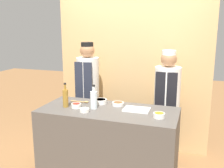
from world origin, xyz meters
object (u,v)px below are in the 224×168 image
(cutting_board, at_px, (137,109))
(chef_right, at_px, (167,103))
(chef_left, at_px, (88,92))
(sauce_bowl_purple, at_px, (84,110))
(sauce_bowl_orange, at_px, (159,115))
(wooden_spoon, at_px, (82,102))
(bottle_vinegar, at_px, (65,98))
(sauce_bowl_red, at_px, (76,105))
(sauce_bowl_white, at_px, (101,101))
(sauce_bowl_brown, at_px, (118,104))
(bottle_clear, at_px, (94,99))

(cutting_board, relative_size, chef_right, 0.19)
(cutting_board, relative_size, chef_left, 0.18)
(sauce_bowl_purple, distance_m, chef_left, 1.02)
(sauce_bowl_orange, relative_size, wooden_spoon, 0.49)
(sauce_bowl_orange, bearing_deg, bottle_vinegar, 178.88)
(chef_right, bearing_deg, sauce_bowl_red, -139.91)
(sauce_bowl_white, distance_m, sauce_bowl_brown, 0.24)
(sauce_bowl_brown, xyz_separation_m, chef_left, (-0.66, 0.59, -0.05))
(sauce_bowl_orange, xyz_separation_m, wooden_spoon, (-1.03, 0.26, -0.02))
(sauce_bowl_brown, xyz_separation_m, sauce_bowl_purple, (-0.30, -0.36, -0.00))
(chef_right, bearing_deg, sauce_bowl_white, -143.37)
(sauce_bowl_brown, height_order, chef_right, chef_right)
(sauce_bowl_orange, height_order, sauce_bowl_purple, sauce_bowl_orange)
(chef_left, bearing_deg, wooden_spoon, -73.28)
(sauce_bowl_red, relative_size, chef_right, 0.07)
(bottle_clear, relative_size, chef_left, 0.17)
(sauce_bowl_brown, height_order, bottle_clear, bottle_clear)
(sauce_bowl_orange, bearing_deg, chef_left, 144.48)
(chef_right, bearing_deg, wooden_spoon, -148.84)
(bottle_clear, relative_size, chef_right, 0.18)
(sauce_bowl_white, height_order, sauce_bowl_brown, sauce_bowl_white)
(wooden_spoon, bearing_deg, cutting_board, -6.70)
(cutting_board, distance_m, bottle_clear, 0.53)
(sauce_bowl_brown, xyz_separation_m, chef_right, (0.53, 0.59, -0.11))
(cutting_board, xyz_separation_m, wooden_spoon, (-0.74, 0.09, 0.00))
(sauce_bowl_orange, xyz_separation_m, bottle_vinegar, (-1.14, 0.02, 0.09))
(chef_left, xyz_separation_m, chef_right, (1.20, 0.00, -0.05))
(chef_left, bearing_deg, sauce_bowl_brown, -41.58)
(bottle_vinegar, xyz_separation_m, bottle_clear, (0.35, 0.05, -0.00))
(cutting_board, relative_size, wooden_spoon, 1.20)
(sauce_bowl_red, bearing_deg, sauce_bowl_purple, -35.05)
(bottle_vinegar, relative_size, chef_right, 0.19)
(chef_right, bearing_deg, chef_left, -180.00)
(sauce_bowl_red, height_order, sauce_bowl_purple, sauce_bowl_red)
(sauce_bowl_white, relative_size, bottle_vinegar, 0.53)
(sauce_bowl_brown, distance_m, bottle_clear, 0.33)
(bottle_vinegar, bearing_deg, sauce_bowl_white, 37.55)
(cutting_board, height_order, wooden_spoon, wooden_spoon)
(sauce_bowl_purple, relative_size, chef_left, 0.07)
(sauce_bowl_brown, height_order, bottle_vinegar, bottle_vinegar)
(cutting_board, height_order, bottle_clear, bottle_clear)
(sauce_bowl_red, xyz_separation_m, bottle_clear, (0.21, 0.04, 0.09))
(cutting_board, bearing_deg, sauce_bowl_brown, 157.17)
(sauce_bowl_red, distance_m, bottle_clear, 0.23)
(sauce_bowl_red, bearing_deg, chef_left, 103.95)
(cutting_board, distance_m, chef_left, 1.16)
(sauce_bowl_white, relative_size, sauce_bowl_brown, 1.12)
(sauce_bowl_purple, xyz_separation_m, chef_right, (0.83, 0.95, -0.11))
(sauce_bowl_red, relative_size, cutting_board, 0.39)
(chef_right, bearing_deg, bottle_clear, -134.44)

